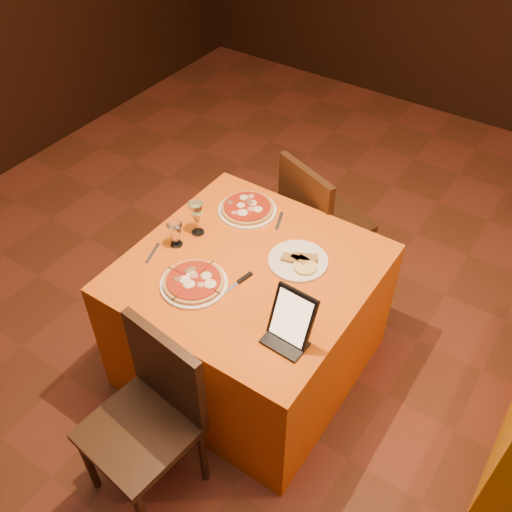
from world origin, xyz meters
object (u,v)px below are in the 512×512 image
Objects in this scene: chair_main_near at (139,431)px; pizza_far at (247,209)px; wine_glass at (197,218)px; water_glass at (175,235)px; main_table at (250,318)px; pizza_near at (194,283)px; tablet at (292,317)px; chair_main_far at (327,223)px.

chair_main_near is 2.97× the size of pizza_far.
water_glass is (-0.03, -0.13, -0.03)m from wine_glass.
main_table is at bearing -8.97° from wine_glass.
chair_main_near is at bearing -63.04° from water_glass.
wine_glass is 0.14m from water_glass.
wine_glass is (-0.11, -0.28, 0.08)m from pizza_far.
tablet is (0.52, -0.00, 0.10)m from pizza_near.
pizza_near is (-0.14, -1.05, 0.31)m from chair_main_far.
chair_main_near is 1.22m from pizza_far.
chair_main_near is at bearing -120.32° from tablet.
chair_main_near is 7.00× the size of water_glass.
main_table is at bearing -53.86° from pizza_far.
pizza_near is 1.27× the size of tablet.
water_glass reaches higher than pizza_far.
tablet reaches higher than chair_main_near.
chair_main_near is 0.68m from pizza_near.
water_glass is at bearing 145.33° from pizza_near.
pizza_near is (-0.14, 0.59, 0.31)m from chair_main_near.
chair_main_far is 2.97× the size of pizza_far.
tablet is at bearing -12.62° from water_glass.
chair_main_far reaches higher than main_table.
pizza_far is (-0.24, 0.33, 0.39)m from main_table.
water_glass is at bearing 169.94° from tablet.
tablet reaches higher than pizza_far.
wine_glass is at bearing -111.24° from pizza_far.
water_glass is (-0.38, -0.07, 0.44)m from main_table.
chair_main_near reaches higher than pizza_near.
pizza_far is 2.35× the size of water_glass.
chair_main_far is 0.62m from pizza_far.
chair_main_near reaches higher than main_table.
pizza_near is at bearing -79.93° from pizza_far.
pizza_far is 0.43m from water_glass.
chair_main_near is 3.73× the size of tablet.
pizza_far is 0.85m from tablet.
pizza_far is at bearing 71.05° from water_glass.
pizza_near is (-0.14, -0.24, 0.39)m from main_table.
pizza_near is at bearing 103.03° from chair_main_far.
pizza_near is at bearing -120.49° from main_table.
chair_main_far is 4.79× the size of wine_glass.
pizza_near is 1.01× the size of pizza_far.
main_table is 3.59× the size of pizza_far.
tablet is at bearing -42.92° from pizza_far.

